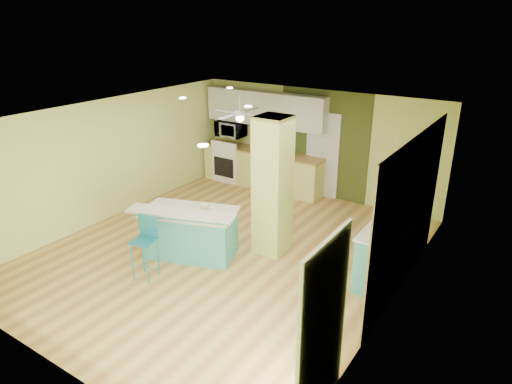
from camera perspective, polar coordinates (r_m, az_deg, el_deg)
floor at (r=8.46m, az=-3.61°, el=-7.44°), size 6.00×7.00×0.01m
ceiling at (r=7.57m, az=-4.05°, el=9.43°), size 6.00×7.00×0.01m
wall_back at (r=10.79m, az=7.51°, el=6.08°), size 6.00×0.01×2.50m
wall_front at (r=5.83m, az=-25.34°, el=-9.86°), size 6.00×0.01×2.50m
wall_left at (r=9.95m, az=-17.81°, el=3.90°), size 0.01×7.00×2.50m
wall_right at (r=6.69m, az=17.27°, el=-4.57°), size 0.01×7.00×2.50m
wood_panel at (r=7.23m, az=18.55°, el=-2.75°), size 0.02×3.40×2.50m
olive_accent at (r=10.69m, az=8.44°, el=5.89°), size 2.20×0.02×2.50m
interior_door at (r=10.73m, az=8.30°, el=4.57°), size 0.82×0.05×2.00m
french_door at (r=4.93m, az=8.34°, el=-16.66°), size 0.04×1.08×2.10m
column at (r=7.97m, az=2.09°, el=0.68°), size 0.55×0.55×2.50m
kitchen_run at (r=11.36m, az=0.75°, el=2.96°), size 3.25×0.63×0.94m
stove at (r=11.87m, az=-3.14°, el=3.69°), size 0.76×0.66×1.08m
upper_cabinets at (r=11.08m, az=1.13°, el=10.39°), size 3.20×0.34×0.80m
microwave at (r=11.64m, az=-3.20°, el=7.88°), size 0.70×0.48×0.39m
ceiling_fan at (r=9.88m, az=-2.03°, el=9.77°), size 1.41×1.41×0.61m
pendant_lamp at (r=7.22m, az=16.90°, el=2.84°), size 0.14×0.14×0.69m
wall_decor at (r=7.31m, az=19.08°, el=-0.01°), size 0.03×0.90×0.70m
peninsula at (r=8.20m, az=-8.22°, el=-4.95°), size 1.97×1.50×0.99m
bar_stool at (r=7.58m, az=-13.61°, el=-5.57°), size 0.41×0.41×1.07m
side_counter at (r=7.71m, az=16.00°, el=-7.29°), size 0.63×1.48×0.95m
fruit_bowl at (r=10.79m, az=4.05°, el=4.72°), size 0.34×0.34×0.07m
canister at (r=7.94m, az=-6.37°, el=-1.99°), size 0.15×0.15×0.15m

